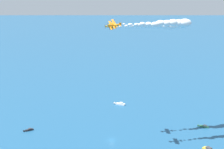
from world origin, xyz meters
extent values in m
plane|color=#1E517A|center=(0.00, 0.00, 0.00)|extent=(2000.00, 2000.00, 0.00)
cube|color=#33704C|center=(-6.36, -57.55, 0.42)|extent=(5.10, 4.63, 0.84)
cone|color=#33704C|center=(-3.89, -55.51, 0.42)|extent=(2.10, 2.15, 1.68)
cube|color=gray|center=(-6.66, -57.80, 1.15)|extent=(2.27, 2.20, 0.63)
cube|color=black|center=(31.19, 38.19, 0.38)|extent=(2.06, 4.89, 0.76)
cone|color=black|center=(30.85, 41.07, 0.38)|extent=(1.65, 1.38, 1.52)
cube|color=#38383D|center=(31.23, 37.84, 1.04)|extent=(1.40, 1.79, 0.57)
cube|color=#38383D|center=(-32.40, -39.54, 1.74)|extent=(3.00, 2.36, 0.95)
cube|color=white|center=(50.25, -29.53, 0.53)|extent=(6.25, 6.03, 1.05)
cone|color=white|center=(53.20, -26.79, 0.53)|extent=(2.67, 2.69, 2.11)
cube|color=silver|center=(49.89, -29.87, 1.45)|extent=(2.83, 2.80, 0.79)
cylinder|color=orange|center=(-6.64, 1.40, 63.11)|extent=(2.42, 6.50, 1.13)
cylinder|color=yellow|center=(-6.05, 4.24, 63.11)|extent=(1.36, 0.85, 1.26)
cylinder|color=#4C4C51|center=(-5.96, 4.65, 63.11)|extent=(2.83, 0.64, 2.88)
cube|color=orange|center=(-6.50, 1.68, 62.85)|extent=(7.02, 2.69, 2.27)
cube|color=orange|center=(-6.98, 1.78, 64.40)|extent=(7.02, 2.69, 2.27)
cylinder|color=yellow|center=(-9.09, 2.22, 62.87)|extent=(0.59, 0.22, 1.58)
cylinder|color=yellow|center=(-7.58, 1.90, 63.36)|extent=(0.59, 0.22, 1.58)
cylinder|color=yellow|center=(-5.90, 1.55, 63.90)|extent=(0.59, 0.22, 1.58)
cylinder|color=yellow|center=(-4.39, 1.23, 64.38)|extent=(0.59, 0.22, 1.58)
cube|color=orange|center=(-7.39, -1.36, 63.64)|extent=(0.67, 1.17, 1.17)
cube|color=orange|center=(-7.23, -1.39, 63.11)|extent=(2.54, 1.38, 0.83)
cylinder|color=black|center=(-7.02, 2.30, 61.89)|extent=(0.41, 0.65, 0.61)
cylinder|color=black|center=(-5.34, 1.94, 62.43)|extent=(0.41, 0.65, 0.61)
cylinder|color=#262628|center=(-7.11, 1.80, 64.83)|extent=(0.36, 0.15, 0.88)
cylinder|color=#1E4CB2|center=(-7.20, 1.82, 64.80)|extent=(0.38, 0.20, 0.78)
cylinder|color=#1E4CB2|center=(-7.02, 1.78, 64.86)|extent=(0.38, 0.20, 0.78)
cube|color=#1E4CB2|center=(-7.30, 1.84, 65.45)|extent=(0.51, 0.29, 0.60)
sphere|color=#9E7051|center=(-7.41, 1.87, 65.81)|extent=(0.21, 0.21, 0.21)
cylinder|color=#1E4CB2|center=(-7.76, 1.94, 65.43)|extent=(0.59, 0.21, 0.26)
cylinder|color=#1E4CB2|center=(-6.91, 1.76, 65.70)|extent=(0.59, 0.21, 0.26)
ellipsoid|color=white|center=(-7.49, -3.30, 63.37)|extent=(1.48, 1.54, 1.13)
ellipsoid|color=white|center=(-8.35, -6.35, 63.11)|extent=(2.30, 2.87, 1.67)
ellipsoid|color=white|center=(-8.56, -9.53, 62.99)|extent=(2.44, 2.52, 1.87)
ellipsoid|color=white|center=(-9.26, -12.60, 63.21)|extent=(3.19, 3.68, 2.38)
ellipsoid|color=white|center=(-9.79, -15.71, 63.06)|extent=(3.66, 3.87, 2.80)
ellipsoid|color=white|center=(-11.41, -18.60, 63.03)|extent=(4.16, 4.94, 3.07)
ellipsoid|color=white|center=(-11.04, -21.90, 63.46)|extent=(4.92, 5.90, 3.62)
ellipsoid|color=white|center=(-12.00, -24.92, 63.40)|extent=(5.15, 5.50, 3.92)
ellipsoid|color=white|center=(-12.78, -27.98, 63.58)|extent=(5.72, 6.16, 4.34)
ellipsoid|color=white|center=(-13.05, -31.14, 63.25)|extent=(6.09, 6.08, 4.72)
ellipsoid|color=white|center=(-14.32, -34.10, 63.35)|extent=(7.01, 7.87, 5.26)
cylinder|color=orange|center=(6.34, -2.82, 60.93)|extent=(2.42, 6.50, 1.13)
cylinder|color=yellow|center=(6.94, 0.02, 60.93)|extent=(1.36, 0.85, 1.26)
cylinder|color=#4C4C51|center=(7.03, 0.43, 60.93)|extent=(2.83, 0.64, 2.88)
cube|color=orange|center=(6.48, -2.54, 60.67)|extent=(7.02, 2.69, 2.27)
cube|color=orange|center=(6.01, -2.44, 62.22)|extent=(7.02, 2.69, 2.27)
cylinder|color=yellow|center=(3.89, -2.00, 60.69)|extent=(0.59, 0.22, 1.58)
cylinder|color=yellow|center=(5.41, -2.32, 61.17)|extent=(0.59, 0.22, 1.58)
cylinder|color=yellow|center=(7.09, -2.67, 61.71)|extent=(0.59, 0.22, 1.58)
cylinder|color=yellow|center=(8.60, -2.99, 62.20)|extent=(0.59, 0.22, 1.58)
cube|color=orange|center=(5.60, -5.57, 61.45)|extent=(0.67, 1.17, 1.17)
cube|color=orange|center=(5.76, -5.61, 60.93)|extent=(2.54, 1.38, 0.83)
cylinder|color=black|center=(5.96, -1.92, 59.70)|extent=(0.41, 0.65, 0.61)
cylinder|color=black|center=(7.64, -2.27, 60.24)|extent=(0.41, 0.65, 0.61)
cylinder|color=#262628|center=(5.88, -2.41, 62.65)|extent=(0.36, 0.15, 0.88)
cylinder|color=black|center=(5.78, -2.39, 62.62)|extent=(0.38, 0.20, 0.78)
cylinder|color=black|center=(5.97, -2.43, 62.68)|extent=(0.38, 0.20, 0.78)
cube|color=black|center=(5.69, -2.37, 63.27)|extent=(0.51, 0.29, 0.60)
sphere|color=tan|center=(5.58, -2.35, 63.63)|extent=(0.21, 0.21, 0.21)
cylinder|color=black|center=(5.22, -2.28, 63.24)|extent=(0.59, 0.21, 0.26)
cylinder|color=black|center=(6.08, -2.46, 63.52)|extent=(0.59, 0.21, 0.26)
ellipsoid|color=white|center=(5.23, -7.47, 60.80)|extent=(1.72, 1.81, 1.32)
ellipsoid|color=white|center=(4.30, -10.49, 60.98)|extent=(2.08, 2.19, 1.59)
ellipsoid|color=white|center=(4.43, -13.74, 60.86)|extent=(2.63, 2.95, 1.97)
ellipsoid|color=white|center=(3.06, -16.68, 61.20)|extent=(3.35, 3.68, 2.53)
ellipsoid|color=white|center=(2.44, -19.77, 61.08)|extent=(3.74, 3.99, 2.85)
ellipsoid|color=white|center=(2.59, -23.03, 60.98)|extent=(4.43, 5.50, 3.22)
ellipsoid|color=white|center=(1.85, -26.09, 60.79)|extent=(4.77, 5.58, 3.54)
ellipsoid|color=white|center=(1.41, -29.22, 60.93)|extent=(5.29, 6.53, 3.85)
ellipsoid|color=white|center=(-0.38, -32.07, 60.79)|extent=(5.59, 5.78, 4.30)
ellipsoid|color=white|center=(-0.79, -35.21, 60.57)|extent=(6.51, 6.80, 4.99)
ellipsoid|color=white|center=(-0.82, -38.42, 60.80)|extent=(7.15, 8.27, 5.31)
ellipsoid|color=white|center=(-1.93, -41.41, 61.39)|extent=(7.53, 8.29, 5.68)
camera|label=1|loc=(-158.74, 70.90, 81.13)|focal=55.64mm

